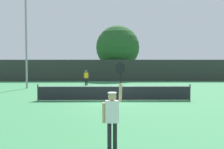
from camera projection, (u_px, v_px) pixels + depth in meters
The scene contains 11 objects.
ground_plane at pixel (114, 100), 17.83m from camera, with size 120.00×120.00×0.00m, color #387F4C.
tennis_net at pixel (114, 93), 17.81m from camera, with size 10.09×0.08×1.07m.
perimeter_fence at pixel (111, 70), 34.57m from camera, with size 32.40×0.12×2.72m, color #2D332D.
player_serving at pixel (113, 112), 7.72m from camera, with size 0.68×0.40×2.58m.
player_receiving at pixel (86, 76), 28.68m from camera, with size 0.57×0.23×1.55m.
tennis_ball at pixel (156, 101), 17.48m from camera, with size 0.07×0.07×0.07m, color #CCE033.
light_pole at pixel (26, 33), 25.31m from camera, with size 1.18×0.28×9.18m.
large_tree at pixel (118, 47), 37.92m from camera, with size 6.06×6.06×7.51m.
parked_car_near at pixel (55, 72), 41.76m from camera, with size 2.17×4.32×1.69m.
parked_car_mid at pixel (95, 72), 42.62m from camera, with size 2.07×4.27×1.69m.
parked_car_far at pixel (176, 72), 43.32m from camera, with size 2.10×4.29×1.69m.
Camera 1 is at (-0.38, -17.72, 2.62)m, focal length 43.47 mm.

